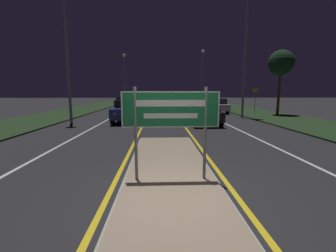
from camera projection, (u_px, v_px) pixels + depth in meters
name	position (u px, v px, depth m)	size (l,w,h in m)	color
ground_plane	(172.00, 195.00, 4.64)	(160.00, 160.00, 0.00)	#232326
median_island	(171.00, 181.00, 5.25)	(2.24, 9.68, 0.10)	#999993
verge_left	(73.00, 112.00, 24.02)	(5.00, 100.00, 0.08)	#1E3319
verge_right	(247.00, 111.00, 24.77)	(5.00, 100.00, 0.08)	#1E3319
centre_line_yellow_left	(151.00, 108.00, 29.29)	(0.12, 70.00, 0.01)	gold
centre_line_yellow_right	(171.00, 108.00, 29.39)	(0.12, 70.00, 0.01)	gold
lane_line_white_left	(129.00, 108.00, 29.18)	(0.12, 70.00, 0.01)	silver
lane_line_white_right	(193.00, 108.00, 29.50)	(0.12, 70.00, 0.01)	silver
edge_line_white_left	(106.00, 108.00, 29.06)	(0.10, 70.00, 0.01)	silver
edge_line_white_right	(216.00, 108.00, 29.62)	(0.10, 70.00, 0.01)	silver
highway_sign	(171.00, 114.00, 5.01)	(2.19, 0.07, 2.12)	gray
streetlight_left_near	(65.00, 27.00, 14.08)	(0.62, 0.62, 8.70)	gray
streetlight_left_far	(125.00, 71.00, 38.70)	(0.54, 0.54, 8.55)	gray
streetlight_right_near	(246.00, 33.00, 17.38)	(0.58, 0.58, 9.92)	gray
streetlight_right_far	(203.00, 70.00, 35.58)	(0.50, 0.50, 8.65)	gray
car_receding_0	(203.00, 113.00, 14.89)	(1.98, 4.20, 1.30)	black
car_receding_1	(215.00, 105.00, 23.17)	(1.94, 4.80, 1.45)	silver
car_receding_2	(202.00, 102.00, 31.98)	(1.94, 4.77, 1.37)	black
car_receding_3	(173.00, 99.00, 45.37)	(1.90, 4.85, 1.45)	#4C514C
car_approaching_0	(129.00, 110.00, 16.00)	(1.97, 4.44, 1.55)	navy
car_approaching_1	(140.00, 104.00, 24.32)	(1.87, 4.39, 1.49)	maroon
car_approaching_2	(122.00, 101.00, 34.46)	(1.90, 4.38, 1.31)	#4C514C
warning_sign	(255.00, 97.00, 22.83)	(0.60, 0.06, 2.48)	gray
roadside_palm_right	(281.00, 63.00, 19.66)	(2.19, 2.19, 5.67)	#4C3823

